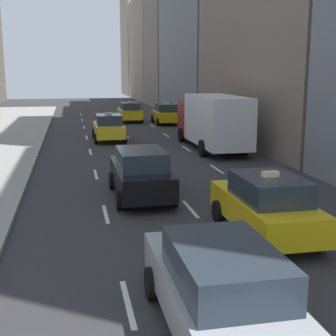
{
  "coord_description": "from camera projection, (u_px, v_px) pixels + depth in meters",
  "views": [
    {
      "loc": [
        -1.13,
        -0.46,
        4.49
      ],
      "look_at": [
        1.64,
        13.01,
        1.64
      ],
      "focal_mm": 50.0,
      "sensor_mm": 36.0,
      "label": 1
    }
  ],
  "objects": [
    {
      "name": "taxi_third",
      "position": [
        109.0,
        127.0,
        30.63
      ],
      "size": [
        2.02,
        4.4,
        1.87
      ],
      "color": "yellow",
      "rests_on": "ground"
    },
    {
      "name": "lane_markings",
      "position": [
        147.0,
        160.0,
        24.15
      ],
      "size": [
        5.72,
        56.0,
        0.01
      ],
      "color": "white",
      "rests_on": "ground"
    },
    {
      "name": "box_truck",
      "position": [
        212.0,
        120.0,
        27.0
      ],
      "size": [
        2.58,
        8.4,
        3.15
      ],
      "color": "maroon",
      "rests_on": "ground"
    },
    {
      "name": "sedan_black_near",
      "position": [
        141.0,
        173.0,
        16.73
      ],
      "size": [
        2.02,
        4.67,
        1.79
      ],
      "color": "black",
      "rests_on": "ground"
    },
    {
      "name": "sedan_silver_behind",
      "position": [
        220.0,
        290.0,
        7.89
      ],
      "size": [
        2.02,
        4.86,
        1.71
      ],
      "color": "#9EA0A5",
      "rests_on": "ground"
    },
    {
      "name": "taxi_lead",
      "position": [
        266.0,
        205.0,
        12.85
      ],
      "size": [
        2.02,
        4.4,
        1.87
      ],
      "color": "yellow",
      "rests_on": "ground"
    },
    {
      "name": "taxi_fourth",
      "position": [
        130.0,
        112.0,
        42.1
      ],
      "size": [
        2.02,
        4.4,
        1.87
      ],
      "color": "yellow",
      "rests_on": "ground"
    },
    {
      "name": "taxi_second",
      "position": [
        166.0,
        114.0,
        40.24
      ],
      "size": [
        2.02,
        4.4,
        1.87
      ],
      "color": "yellow",
      "rests_on": "ground"
    }
  ]
}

